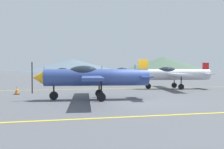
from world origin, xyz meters
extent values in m
plane|color=#54565B|center=(0.00, 0.00, 0.00)|extent=(400.00, 400.00, 0.00)
cube|color=yellow|center=(0.00, -4.28, 0.01)|extent=(80.00, 0.16, 0.01)
cube|color=yellow|center=(0.00, 8.52, 0.01)|extent=(80.00, 0.16, 0.01)
cylinder|color=#33478C|center=(-2.37, 1.18, 1.33)|extent=(6.29, 1.65, 1.01)
cone|color=#F2A519|center=(-5.78, 1.53, 1.33)|extent=(0.73, 0.92, 0.86)
cube|color=black|center=(-6.14, 1.57, 1.33)|extent=(0.05, 0.11, 1.83)
ellipsoid|color=#1E2833|center=(-3.18, 1.26, 1.63)|extent=(1.91, 1.01, 0.82)
cube|color=#33478C|center=(-2.73, 1.22, 1.37)|extent=(1.84, 8.11, 0.15)
cube|color=#33478C|center=(0.45, 0.88, 1.37)|extent=(0.88, 2.43, 0.09)
cube|color=#F2A519|center=(0.45, 0.88, 1.88)|extent=(0.58, 0.17, 1.10)
cylinder|color=black|center=(-4.91, 1.44, 0.72)|extent=(0.09, 0.09, 0.92)
cylinder|color=black|center=(-4.91, 1.44, 0.26)|extent=(0.52, 0.16, 0.51)
cylinder|color=black|center=(-2.08, 2.16, 0.72)|extent=(0.09, 0.09, 0.92)
cylinder|color=black|center=(-2.08, 2.16, 0.26)|extent=(0.52, 0.16, 0.51)
cylinder|color=black|center=(-2.29, 0.16, 0.72)|extent=(0.09, 0.09, 0.92)
cylinder|color=black|center=(-2.29, 0.16, 0.26)|extent=(0.52, 0.16, 0.51)
cylinder|color=silver|center=(5.94, 7.24, 1.33)|extent=(6.30, 2.06, 1.01)
cone|color=red|center=(2.56, 7.83, 1.33)|extent=(0.78, 0.95, 0.86)
cube|color=black|center=(2.20, 7.90, 1.33)|extent=(0.05, 0.11, 1.83)
ellipsoid|color=#1E2833|center=(5.13, 7.38, 1.63)|extent=(1.94, 1.13, 0.82)
cube|color=silver|center=(5.58, 7.31, 1.37)|extent=(2.37, 8.10, 0.15)
cube|color=silver|center=(8.73, 6.76, 1.37)|extent=(1.04, 2.45, 0.09)
cube|color=red|center=(8.73, 6.76, 1.88)|extent=(0.59, 0.21, 1.10)
cylinder|color=black|center=(3.41, 7.68, 0.72)|extent=(0.09, 0.09, 0.92)
cylinder|color=black|center=(3.41, 7.68, 0.26)|extent=(0.52, 0.20, 0.51)
cylinder|color=black|center=(6.29, 8.20, 0.72)|extent=(0.09, 0.09, 0.92)
cylinder|color=black|center=(6.29, 8.20, 0.26)|extent=(0.52, 0.20, 0.51)
cylinder|color=black|center=(5.95, 6.22, 0.72)|extent=(0.09, 0.09, 0.92)
cylinder|color=black|center=(5.95, 6.22, 0.26)|extent=(0.52, 0.20, 0.51)
cylinder|color=silver|center=(4.90, 19.72, 1.33)|extent=(6.29, 1.57, 1.01)
cone|color=#F2A519|center=(1.49, 19.40, 1.33)|extent=(0.72, 0.91, 0.86)
cube|color=black|center=(1.12, 19.37, 1.33)|extent=(0.05, 0.11, 1.83)
ellipsoid|color=#1E2833|center=(4.08, 19.64, 1.63)|extent=(1.90, 0.99, 0.82)
cube|color=silver|center=(4.54, 19.68, 1.37)|extent=(1.74, 8.11, 0.15)
cube|color=silver|center=(7.73, 19.98, 1.37)|extent=(0.85, 2.43, 0.09)
cube|color=#F2A519|center=(7.73, 19.98, 1.88)|extent=(0.58, 0.16, 1.10)
cylinder|color=black|center=(2.35, 19.48, 0.72)|extent=(0.09, 0.09, 0.92)
cylinder|color=black|center=(2.35, 19.48, 0.26)|extent=(0.52, 0.16, 0.51)
cylinder|color=black|center=(4.99, 20.74, 0.72)|extent=(0.09, 0.09, 0.92)
cylinder|color=black|center=(4.99, 20.74, 0.26)|extent=(0.52, 0.16, 0.51)
cylinder|color=black|center=(5.18, 18.73, 0.72)|extent=(0.09, 0.09, 0.92)
cylinder|color=black|center=(5.18, 18.73, 0.26)|extent=(0.52, 0.16, 0.51)
cylinder|color=white|center=(-3.34, 27.37, 1.33)|extent=(6.26, 1.30, 1.01)
cone|color=red|center=(-6.77, 27.54, 1.33)|extent=(0.68, 0.88, 0.86)
cube|color=black|center=(-7.13, 27.55, 1.33)|extent=(0.04, 0.11, 1.83)
ellipsoid|color=#1E2833|center=(-4.16, 27.41, 1.63)|extent=(1.87, 0.91, 0.82)
cube|color=white|center=(-3.70, 27.39, 1.37)|extent=(1.39, 8.09, 0.15)
cube|color=white|center=(-0.51, 27.24, 1.37)|extent=(0.75, 2.41, 0.09)
cube|color=red|center=(-0.51, 27.24, 1.88)|extent=(0.58, 0.14, 1.10)
cylinder|color=black|center=(-5.90, 27.50, 0.72)|extent=(0.09, 0.09, 0.92)
cylinder|color=black|center=(-5.90, 27.50, 0.26)|extent=(0.52, 0.13, 0.51)
cylinder|color=black|center=(-3.11, 28.37, 0.72)|extent=(0.09, 0.09, 0.92)
cylinder|color=black|center=(-3.11, 28.37, 0.26)|extent=(0.52, 0.13, 0.51)
cylinder|color=black|center=(-3.20, 26.36, 0.72)|extent=(0.09, 0.09, 0.92)
cylinder|color=black|center=(-3.20, 26.36, 0.26)|extent=(0.52, 0.13, 0.51)
cube|color=black|center=(11.09, 34.51, 0.70)|extent=(4.64, 2.96, 0.75)
cube|color=black|center=(10.95, 34.47, 1.35)|extent=(2.76, 2.21, 0.55)
cylinder|color=black|center=(12.71, 34.06, 0.32)|extent=(0.68, 0.39, 0.64)
cylinder|color=black|center=(12.19, 35.78, 0.32)|extent=(0.68, 0.39, 0.64)
cylinder|color=black|center=(9.99, 33.24, 0.32)|extent=(0.68, 0.39, 0.64)
cylinder|color=black|center=(9.47, 34.96, 0.32)|extent=(0.68, 0.39, 0.64)
cube|color=black|center=(-7.61, 5.25, 0.02)|extent=(0.36, 0.36, 0.04)
cone|color=orange|center=(-7.61, 5.25, 0.32)|extent=(0.29, 0.29, 0.55)
cylinder|color=white|center=(-7.61, 5.25, 0.34)|extent=(0.20, 0.20, 0.08)
cone|color=slate|center=(3.69, 150.99, 4.29)|extent=(68.10, 68.10, 8.58)
cone|color=#4C6651|center=(62.14, 132.12, 5.04)|extent=(60.96, 60.96, 10.08)
camera|label=1|loc=(-4.54, -12.89, 1.83)|focal=37.93mm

